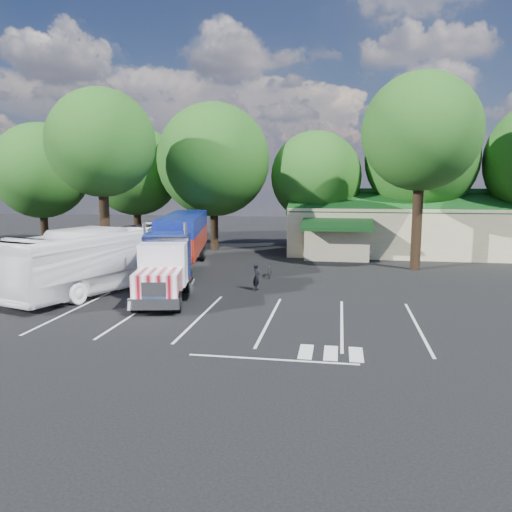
% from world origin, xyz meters
% --- Properties ---
extents(ground, '(120.00, 120.00, 0.00)m').
position_xyz_m(ground, '(0.00, 0.00, 0.00)').
color(ground, black).
rests_on(ground, ground).
extents(event_hall, '(24.20, 14.12, 5.55)m').
position_xyz_m(event_hall, '(13.74, 17.81, 2.21)').
color(event_hall, '#C5BB92').
rests_on(event_hall, ground).
extents(tree_row_a, '(9.00, 9.00, 11.68)m').
position_xyz_m(tree_row_a, '(-22.00, 16.50, 7.16)').
color(tree_row_a, black).
rests_on(tree_row_a, ground).
extents(tree_row_b, '(8.40, 8.40, 11.35)m').
position_xyz_m(tree_row_b, '(-13.00, 17.80, 7.13)').
color(tree_row_b, black).
rests_on(tree_row_b, ground).
extents(tree_row_c, '(10.00, 10.00, 13.05)m').
position_xyz_m(tree_row_c, '(-5.00, 16.20, 8.04)').
color(tree_row_c, black).
rests_on(tree_row_c, ground).
extents(tree_row_d, '(8.00, 8.00, 10.60)m').
position_xyz_m(tree_row_d, '(4.00, 17.50, 6.58)').
color(tree_row_d, black).
rests_on(tree_row_d, ground).
extents(tree_row_e, '(9.60, 9.60, 12.90)m').
position_xyz_m(tree_row_e, '(13.00, 18.00, 8.09)').
color(tree_row_e, black).
rests_on(tree_row_e, ground).
extents(tree_near_left, '(7.60, 7.60, 12.65)m').
position_xyz_m(tree_near_left, '(-10.50, 6.00, 8.81)').
color(tree_near_left, black).
rests_on(tree_near_left, ground).
extents(tree_near_right, '(8.00, 8.00, 13.50)m').
position_xyz_m(tree_near_right, '(11.50, 8.50, 9.46)').
color(tree_near_right, black).
rests_on(tree_near_right, ground).
extents(semi_truck, '(6.13, 19.37, 4.04)m').
position_xyz_m(semi_truck, '(-4.17, 3.83, 2.28)').
color(semi_truck, black).
rests_on(semi_truck, ground).
extents(woman, '(0.46, 0.62, 1.56)m').
position_xyz_m(woman, '(1.60, 0.00, 0.78)').
color(woman, black).
rests_on(woman, ground).
extents(bicycle, '(0.83, 1.80, 0.91)m').
position_xyz_m(bicycle, '(1.80, 4.03, 0.45)').
color(bicycle, black).
rests_on(bicycle, ground).
extents(tour_bus, '(6.83, 13.23, 3.60)m').
position_xyz_m(tour_bus, '(-7.00, -1.14, 1.80)').
color(tour_bus, white).
rests_on(tour_bus, ground).
extents(silver_sedan, '(4.78, 1.87, 1.55)m').
position_xyz_m(silver_sedan, '(6.30, 13.17, 0.78)').
color(silver_sedan, '#A4A6AC').
rests_on(silver_sedan, ground).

